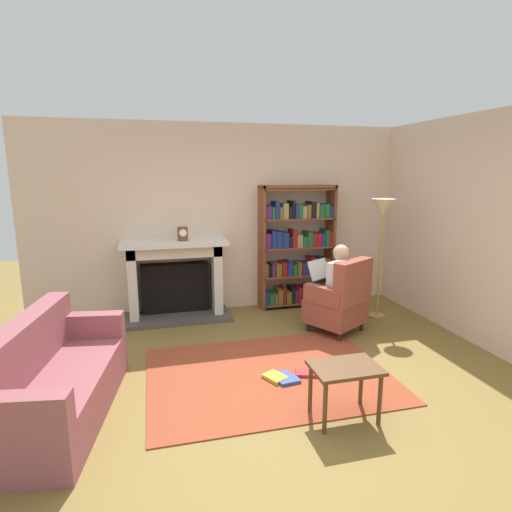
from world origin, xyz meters
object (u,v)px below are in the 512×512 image
(armchair_reading, at_px, (340,300))
(floor_lamp, at_px, (382,218))
(mantel_clock, at_px, (183,234))
(side_table, at_px, (345,375))
(sofa_floral, at_px, (54,382))
(bookshelf, at_px, (297,248))
(seated_reader, at_px, (333,284))
(fireplace, at_px, (175,276))

(armchair_reading, bearing_deg, floor_lamp, 176.29)
(mantel_clock, relative_size, armchair_reading, 0.19)
(side_table, bearing_deg, sofa_floral, 165.33)
(bookshelf, height_order, armchair_reading, bookshelf)
(sofa_floral, distance_m, floor_lamp, 4.33)
(mantel_clock, xyz_separation_m, seated_reader, (1.81, -0.92, -0.58))
(mantel_clock, height_order, bookshelf, bookshelf)
(fireplace, height_order, armchair_reading, fireplace)
(bookshelf, relative_size, sofa_floral, 1.02)
(fireplace, bearing_deg, sofa_floral, -116.66)
(armchair_reading, relative_size, seated_reader, 0.85)
(side_table, xyz_separation_m, floor_lamp, (1.57, 2.15, 1.02))
(bookshelf, xyz_separation_m, side_table, (-0.63, -2.91, -0.50))
(bookshelf, bearing_deg, side_table, -102.17)
(mantel_clock, bearing_deg, floor_lamp, -13.35)
(side_table, height_order, floor_lamp, floor_lamp)
(fireplace, xyz_separation_m, mantel_clock, (0.11, -0.10, 0.61))
(side_table, distance_m, floor_lamp, 2.85)
(fireplace, distance_m, sofa_floral, 2.55)
(seated_reader, bearing_deg, bookshelf, -115.04)
(fireplace, relative_size, mantel_clock, 7.88)
(mantel_clock, xyz_separation_m, floor_lamp, (2.64, -0.63, 0.21))
(sofa_floral, height_order, floor_lamp, floor_lamp)
(mantel_clock, bearing_deg, sofa_floral, -120.05)
(fireplace, relative_size, sofa_floral, 0.82)
(side_table, bearing_deg, seated_reader, 68.38)
(floor_lamp, bearing_deg, armchair_reading, -152.82)
(fireplace, relative_size, armchair_reading, 1.51)
(floor_lamp, bearing_deg, bookshelf, 140.91)
(sofa_floral, relative_size, floor_lamp, 1.07)
(armchair_reading, xyz_separation_m, sofa_floral, (-3.12, -1.15, -0.10))
(armchair_reading, height_order, sofa_floral, armchair_reading)
(bookshelf, bearing_deg, armchair_reading, -81.71)
(fireplace, xyz_separation_m, sofa_floral, (-1.14, -2.27, -0.26))
(armchair_reading, distance_m, seated_reader, 0.23)
(floor_lamp, bearing_deg, seated_reader, -160.48)
(armchair_reading, height_order, floor_lamp, floor_lamp)
(seated_reader, relative_size, sofa_floral, 0.64)
(seated_reader, distance_m, sofa_floral, 3.32)
(bookshelf, xyz_separation_m, sofa_floral, (-2.96, -2.30, -0.58))
(fireplace, relative_size, side_table, 2.62)
(fireplace, bearing_deg, mantel_clock, -41.41)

